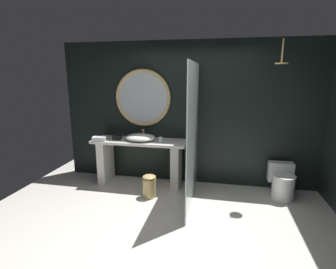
{
  "coord_description": "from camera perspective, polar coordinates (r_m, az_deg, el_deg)",
  "views": [
    {
      "loc": [
        0.56,
        -2.8,
        1.99
      ],
      "look_at": [
        -0.17,
        0.78,
        1.15
      ],
      "focal_mm": 27.61,
      "sensor_mm": 36.0,
      "label": 1
    }
  ],
  "objects": [
    {
      "name": "vanity_counter",
      "position": [
        4.81,
        -6.21,
        -4.98
      ],
      "size": [
        1.72,
        0.55,
        0.84
      ],
      "color": "silver",
      "rests_on": "ground_plane"
    },
    {
      "name": "round_wall_mirror",
      "position": [
        4.84,
        -5.59,
        8.04
      ],
      "size": [
        1.06,
        0.06,
        1.06
      ],
      "color": "tan"
    },
    {
      "name": "vessel_sink",
      "position": [
        4.67,
        -6.12,
        -0.64
      ],
      "size": [
        0.54,
        0.44,
        0.18
      ],
      "color": "white",
      "rests_on": "vanity_counter"
    },
    {
      "name": "waste_bin",
      "position": [
        4.39,
        -4.14,
        -11.24
      ],
      "size": [
        0.23,
        0.23,
        0.39
      ],
      "color": "tan",
      "rests_on": "ground_plane"
    },
    {
      "name": "tumbler_cup",
      "position": [
        4.56,
        -1.64,
        -1.12
      ],
      "size": [
        0.07,
        0.07,
        0.09
      ],
      "primitive_type": "cylinder",
      "color": "silver",
      "rests_on": "vanity_counter"
    },
    {
      "name": "toilet",
      "position": [
        4.76,
        23.88,
        -9.52
      ],
      "size": [
        0.41,
        0.55,
        0.54
      ],
      "color": "white",
      "rests_on": "ground_plane"
    },
    {
      "name": "back_wall_panel",
      "position": [
        4.78,
        4.69,
        4.55
      ],
      "size": [
        4.8,
        0.1,
        2.6
      ],
      "primitive_type": "cube",
      "color": "black",
      "rests_on": "ground_plane"
    },
    {
      "name": "folded_hand_towel",
      "position": [
        4.81,
        -14.9,
        -0.87
      ],
      "size": [
        0.26,
        0.19,
        0.07
      ],
      "primitive_type": "cube",
      "rotation": [
        0.0,
        0.0,
        0.17
      ],
      "color": "white",
      "rests_on": "vanity_counter"
    },
    {
      "name": "ground_plane",
      "position": [
        3.48,
        0.17,
        -21.99
      ],
      "size": [
        5.76,
        5.76,
        0.0
      ],
      "primitive_type": "plane",
      "color": "silver"
    },
    {
      "name": "rain_shower_head",
      "position": [
        4.2,
        23.8,
        14.68
      ],
      "size": [
        0.18,
        0.18,
        0.35
      ],
      "color": "tan"
    },
    {
      "name": "tissue_box",
      "position": [
        4.82,
        -11.17,
        -0.65
      ],
      "size": [
        0.15,
        0.11,
        0.08
      ],
      "primitive_type": "cube",
      "color": "black",
      "rests_on": "vanity_counter"
    },
    {
      "name": "shower_glass_panel",
      "position": [
        4.0,
        5.53,
        -0.15
      ],
      "size": [
        0.02,
        1.54,
        2.18
      ],
      "primitive_type": "cube",
      "color": "silver",
      "rests_on": "ground_plane"
    }
  ]
}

